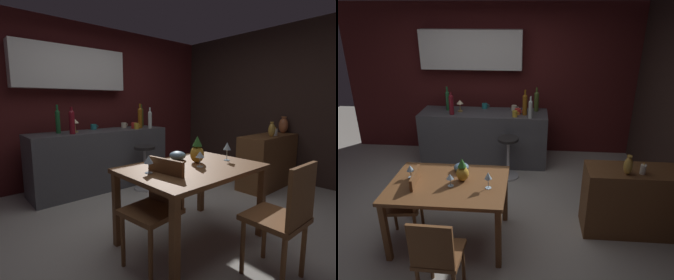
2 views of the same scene
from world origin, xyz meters
The scene contains 27 objects.
ground_plane centered at (0.00, 0.00, 0.00)m, with size 9.00×9.00×0.00m, color #B7B2A8.
wall_kitchen_back centered at (-0.06, 2.08, 1.41)m, with size 5.20×0.33×2.60m.
wall_side_right centered at (2.55, 0.30, 1.30)m, with size 0.10×4.40×2.60m, color #33231E.
dining_table centered at (-0.15, -0.50, 0.65)m, with size 1.27×0.89×0.74m.
kitchen_counter centered at (-0.06, 1.51, 0.45)m, with size 2.10×0.60×0.90m, color #4C4C51.
sideboard_cabinet centered at (1.93, -0.18, 0.41)m, with size 1.10×0.44×0.82m, color brown.
chair_near_window centered at (-0.62, -0.54, 0.49)m, with size 0.45×0.45×0.87m.
chair_by_doorway centered at (-0.05, -1.33, 0.51)m, with size 0.41×0.41×0.92m.
bar_stool centered at (0.39, 0.99, 0.36)m, with size 0.34×0.34×0.67m.
wine_glass_left centered at (0.30, -0.57, 0.88)m, with size 0.08×0.08×0.19m.
wine_glass_right centered at (-0.59, -0.41, 0.85)m, with size 0.08×0.08×0.15m.
wine_glass_center centered at (-0.10, -0.56, 0.85)m, with size 0.08×0.08×0.15m.
pineapple_centerpiece centered at (0.00, -0.43, 0.85)m, with size 0.14×0.14×0.27m.
fruit_bowl centered at (-0.06, -0.21, 0.79)m, with size 0.17×0.17×0.09m, color slate.
wine_bottle_amber centered at (0.62, 1.43, 1.09)m, with size 0.08×0.08×0.41m.
wine_bottle_green centered at (-0.67, 1.58, 1.08)m, with size 0.06×0.06×0.40m.
wine_bottle_ruby centered at (-0.55, 1.36, 1.08)m, with size 0.08×0.08×0.37m.
wine_bottle_clear centered at (0.71, 1.28, 1.06)m, with size 0.06×0.06×0.35m.
wine_bottle_olive centered at (0.81, 1.66, 1.08)m, with size 0.08×0.08×0.40m.
cup_teal centered at (-0.07, 1.74, 0.94)m, with size 0.13×0.09×0.08m.
cup_mustard centered at (0.47, 1.32, 0.95)m, with size 0.11×0.08×0.10m.
cup_red centered at (0.51, 1.45, 0.95)m, with size 0.13×0.09×0.10m.
cup_cream centered at (0.44, 1.65, 0.94)m, with size 0.13×0.09×0.09m.
counter_lamp centered at (-0.45, 1.52, 1.04)m, with size 0.11×0.11×0.20m.
pillar_candle_tall centered at (1.96, -0.26, 0.87)m, with size 0.06×0.06×0.13m.
vase_brass centered at (1.79, -0.29, 0.93)m, with size 0.10×0.10×0.22m.
vase_copper centered at (2.39, -0.18, 0.95)m, with size 0.14×0.14×0.28m.
Camera 1 is at (-1.85, -2.09, 1.34)m, focal length 27.25 mm.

